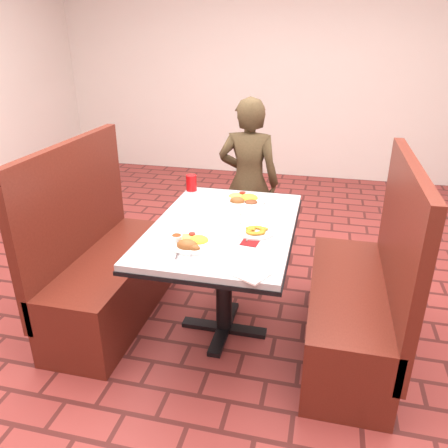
{
  "coord_description": "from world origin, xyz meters",
  "views": [
    {
      "loc": [
        0.54,
        -2.26,
        1.77
      ],
      "look_at": [
        0.0,
        0.0,
        0.75
      ],
      "focal_mm": 35.0,
      "sensor_mm": 36.0,
      "label": 1
    }
  ],
  "objects_px": {
    "booth_bench_left": "(106,271)",
    "booth_bench_right": "(357,303)",
    "far_dinner_plate": "(244,198)",
    "plantain_plate": "(256,232)",
    "diner_person": "(248,182)",
    "red_tumbler": "(191,183)",
    "dining_table": "(224,239)",
    "near_dinner_plate": "(191,241)"
  },
  "relations": [
    {
      "from": "far_dinner_plate",
      "to": "plantain_plate",
      "type": "bearing_deg",
      "value": -71.26
    },
    {
      "from": "plantain_plate",
      "to": "red_tumbler",
      "type": "distance_m",
      "value": 0.83
    },
    {
      "from": "far_dinner_plate",
      "to": "diner_person",
      "type": "bearing_deg",
      "value": 97.43
    },
    {
      "from": "diner_person",
      "to": "red_tumbler",
      "type": "relative_size",
      "value": 12.14
    },
    {
      "from": "booth_bench_left",
      "to": "plantain_plate",
      "type": "height_order",
      "value": "booth_bench_left"
    },
    {
      "from": "plantain_plate",
      "to": "red_tumbler",
      "type": "relative_size",
      "value": 1.77
    },
    {
      "from": "dining_table",
      "to": "near_dinner_plate",
      "type": "relative_size",
      "value": 4.81
    },
    {
      "from": "booth_bench_left",
      "to": "red_tumbler",
      "type": "relative_size",
      "value": 10.85
    },
    {
      "from": "booth_bench_right",
      "to": "near_dinner_plate",
      "type": "distance_m",
      "value": 1.05
    },
    {
      "from": "booth_bench_left",
      "to": "red_tumbler",
      "type": "bearing_deg",
      "value": 50.1
    },
    {
      "from": "dining_table",
      "to": "booth_bench_left",
      "type": "bearing_deg",
      "value": 180.0
    },
    {
      "from": "red_tumbler",
      "to": "near_dinner_plate",
      "type": "bearing_deg",
      "value": -72.98
    },
    {
      "from": "booth_bench_right",
      "to": "near_dinner_plate",
      "type": "relative_size",
      "value": 4.76
    },
    {
      "from": "booth_bench_left",
      "to": "booth_bench_right",
      "type": "distance_m",
      "value": 1.6
    },
    {
      "from": "near_dinner_plate",
      "to": "red_tumbler",
      "type": "relative_size",
      "value": 2.28
    },
    {
      "from": "diner_person",
      "to": "far_dinner_plate",
      "type": "height_order",
      "value": "diner_person"
    },
    {
      "from": "near_dinner_plate",
      "to": "booth_bench_left",
      "type": "bearing_deg",
      "value": 155.9
    },
    {
      "from": "dining_table",
      "to": "near_dinner_plate",
      "type": "bearing_deg",
      "value": -108.61
    },
    {
      "from": "plantain_plate",
      "to": "dining_table",
      "type": "bearing_deg",
      "value": 156.45
    },
    {
      "from": "booth_bench_right",
      "to": "diner_person",
      "type": "height_order",
      "value": "diner_person"
    },
    {
      "from": "near_dinner_plate",
      "to": "far_dinner_plate",
      "type": "bearing_deg",
      "value": 78.24
    },
    {
      "from": "booth_bench_left",
      "to": "red_tumbler",
      "type": "height_order",
      "value": "booth_bench_left"
    },
    {
      "from": "booth_bench_left",
      "to": "near_dinner_plate",
      "type": "relative_size",
      "value": 4.76
    },
    {
      "from": "dining_table",
      "to": "red_tumbler",
      "type": "height_order",
      "value": "red_tumbler"
    },
    {
      "from": "dining_table",
      "to": "red_tumbler",
      "type": "distance_m",
      "value": 0.65
    },
    {
      "from": "far_dinner_plate",
      "to": "plantain_plate",
      "type": "xyz_separation_m",
      "value": [
        0.16,
        -0.48,
        -0.01
      ]
    },
    {
      "from": "dining_table",
      "to": "red_tumbler",
      "type": "bearing_deg",
      "value": 124.48
    },
    {
      "from": "far_dinner_plate",
      "to": "red_tumbler",
      "type": "distance_m",
      "value": 0.42
    },
    {
      "from": "booth_bench_right",
      "to": "near_dinner_plate",
      "type": "height_order",
      "value": "booth_bench_right"
    },
    {
      "from": "booth_bench_left",
      "to": "plantain_plate",
      "type": "distance_m",
      "value": 1.09
    },
    {
      "from": "diner_person",
      "to": "far_dinner_plate",
      "type": "relative_size",
      "value": 4.71
    },
    {
      "from": "dining_table",
      "to": "far_dinner_plate",
      "type": "height_order",
      "value": "far_dinner_plate"
    },
    {
      "from": "far_dinner_plate",
      "to": "red_tumbler",
      "type": "bearing_deg",
      "value": 161.17
    },
    {
      "from": "dining_table",
      "to": "booth_bench_right",
      "type": "relative_size",
      "value": 1.01
    },
    {
      "from": "booth_bench_left",
      "to": "diner_person",
      "type": "xyz_separation_m",
      "value": [
        0.76,
        1.03,
        0.34
      ]
    },
    {
      "from": "dining_table",
      "to": "diner_person",
      "type": "height_order",
      "value": "diner_person"
    },
    {
      "from": "booth_bench_right",
      "to": "plantain_plate",
      "type": "xyz_separation_m",
      "value": [
        -0.6,
        -0.09,
        0.43
      ]
    },
    {
      "from": "diner_person",
      "to": "plantain_plate",
      "type": "relative_size",
      "value": 6.87
    },
    {
      "from": "near_dinner_plate",
      "to": "far_dinner_plate",
      "type": "distance_m",
      "value": 0.71
    },
    {
      "from": "plantain_plate",
      "to": "far_dinner_plate",
      "type": "bearing_deg",
      "value": 108.74
    },
    {
      "from": "booth_bench_left",
      "to": "near_dinner_plate",
      "type": "distance_m",
      "value": 0.88
    },
    {
      "from": "booth_bench_left",
      "to": "plantain_plate",
      "type": "relative_size",
      "value": 6.15
    }
  ]
}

